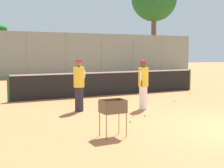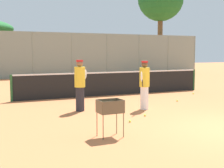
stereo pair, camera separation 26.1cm
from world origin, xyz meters
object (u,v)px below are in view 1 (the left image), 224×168
object	(u,v)px
player_red_cap	(79,85)
ball_cart	(113,109)
player_white_outfit	(143,84)
parked_car	(30,67)
tennis_net	(112,83)

from	to	relation	value
player_red_cap	ball_cart	distance (m)	3.35
player_white_outfit	ball_cart	size ratio (longest dim) A/B	1.92
parked_car	tennis_net	bearing A→B (deg)	-87.40
parked_car	player_red_cap	bearing A→B (deg)	-96.82
player_white_outfit	parked_car	world-z (taller)	player_white_outfit
player_white_outfit	player_red_cap	distance (m)	2.18
tennis_net	player_red_cap	xyz separation A→B (m)	(-2.72, -3.01, 0.32)
tennis_net	player_white_outfit	xyz separation A→B (m)	(-0.64, -3.67, 0.30)
parked_car	ball_cart	bearing A→B (deg)	-96.88
tennis_net	parked_car	distance (m)	14.33
ball_cart	parked_car	xyz separation A→B (m)	(2.49, 20.64, 0.02)
player_white_outfit	player_red_cap	xyz separation A→B (m)	(-2.08, 0.65, 0.02)
tennis_net	player_white_outfit	world-z (taller)	player_white_outfit
tennis_net	ball_cart	distance (m)	7.06
player_red_cap	parked_car	size ratio (longest dim) A/B	0.40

